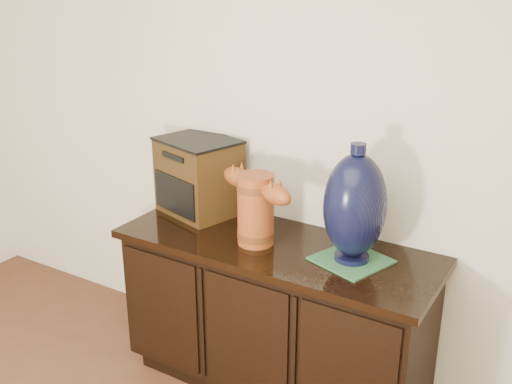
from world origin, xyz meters
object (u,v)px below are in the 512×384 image
Objects in this scene: spray_can at (254,200)px; sideboard at (275,315)px; terracotta_vessel at (256,205)px; lamp_base at (355,206)px; tv_radio at (199,176)px.

sideboard is at bearing -42.30° from spray_can.
sideboard is at bearing 47.91° from terracotta_vessel.
lamp_base is 0.66m from spray_can.
terracotta_vessel is 0.33m from spray_can.
lamp_base is at bearing 2.84° from sideboard.
sideboard is 3.28× the size of tv_radio.
sideboard is 0.56m from spray_can.
sideboard is 0.77m from tv_radio.
terracotta_vessel is 0.47m from tv_radio.
terracotta_vessel reaches higher than sideboard.
tv_radio is 0.30m from spray_can.
tv_radio is 0.88m from lamp_base.
sideboard is at bearing -177.16° from lamp_base.
tv_radio is 0.89× the size of lamp_base.
terracotta_vessel is (-0.08, -0.04, 0.55)m from sideboard.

